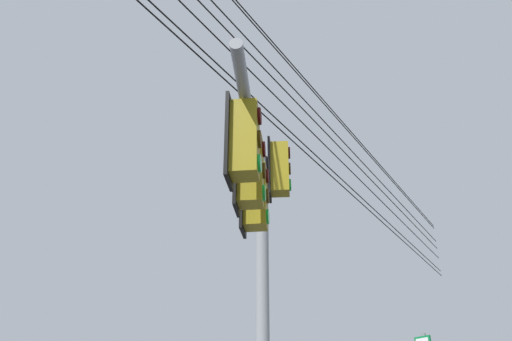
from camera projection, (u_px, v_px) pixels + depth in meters
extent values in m
cylinder|color=gray|center=(263.00, 334.00, 7.92)|extent=(0.20, 0.20, 5.80)
cylinder|color=gray|center=(252.00, 141.00, 7.15)|extent=(1.84, 3.55, 0.14)
cube|color=olive|center=(280.00, 169.00, 9.10)|extent=(0.40, 0.40, 0.90)
cube|color=black|center=(270.00, 169.00, 9.11)|extent=(0.23, 0.41, 1.04)
cylinder|color=#360503|center=(289.00, 153.00, 9.23)|extent=(0.12, 0.19, 0.20)
cylinder|color=#3C2703|center=(290.00, 169.00, 9.09)|extent=(0.12, 0.19, 0.20)
cylinder|color=green|center=(290.00, 185.00, 8.96)|extent=(0.12, 0.19, 0.20)
cube|color=olive|center=(244.00, 170.00, 9.14)|extent=(0.40, 0.40, 0.90)
cube|color=black|center=(254.00, 170.00, 9.13)|extent=(0.23, 0.41, 1.04)
cylinder|color=#360503|center=(235.00, 155.00, 9.29)|extent=(0.12, 0.19, 0.20)
cylinder|color=#3C2703|center=(234.00, 171.00, 9.16)|extent=(0.12, 0.19, 0.20)
cylinder|color=green|center=(234.00, 187.00, 9.02)|extent=(0.12, 0.19, 0.20)
cube|color=olive|center=(256.00, 197.00, 7.41)|extent=(0.41, 0.41, 0.90)
cube|color=black|center=(243.00, 197.00, 7.43)|extent=(0.25, 0.40, 1.04)
cylinder|color=#360503|center=(267.00, 176.00, 7.52)|extent=(0.12, 0.19, 0.20)
cylinder|color=#3C2703|center=(268.00, 196.00, 7.39)|extent=(0.12, 0.19, 0.20)
cylinder|color=green|center=(268.00, 217.00, 7.25)|extent=(0.12, 0.19, 0.20)
cube|color=olive|center=(251.00, 171.00, 6.72)|extent=(0.40, 0.40, 0.90)
cube|color=black|center=(237.00, 172.00, 6.74)|extent=(0.24, 0.41, 1.04)
cylinder|color=#360503|center=(264.00, 149.00, 6.84)|extent=(0.12, 0.19, 0.20)
cylinder|color=#3C2703|center=(264.00, 171.00, 6.70)|extent=(0.12, 0.19, 0.20)
cylinder|color=green|center=(264.00, 193.00, 6.57)|extent=(0.12, 0.19, 0.20)
cube|color=olive|center=(245.00, 140.00, 6.03)|extent=(0.41, 0.41, 0.90)
cube|color=black|center=(230.00, 141.00, 6.05)|extent=(0.25, 0.41, 1.04)
cylinder|color=#360503|center=(259.00, 116.00, 6.15)|extent=(0.12, 0.19, 0.20)
cylinder|color=#3C2703|center=(260.00, 139.00, 6.01)|extent=(0.12, 0.19, 0.20)
cylinder|color=green|center=(260.00, 163.00, 5.88)|extent=(0.12, 0.19, 0.20)
cylinder|color=black|center=(290.00, 138.00, 10.47)|extent=(18.92, 14.64, 0.47)
cylinder|color=black|center=(290.00, 131.00, 10.55)|extent=(18.92, 14.64, 0.47)
cylinder|color=black|center=(289.00, 109.00, 10.77)|extent=(18.92, 14.64, 0.47)
cylinder|color=black|center=(288.00, 94.00, 10.93)|extent=(18.92, 14.64, 0.47)
cylinder|color=black|center=(288.00, 83.00, 11.06)|extent=(18.92, 14.64, 0.47)
cylinder|color=black|center=(287.00, 62.00, 11.29)|extent=(18.92, 14.64, 0.47)
cylinder|color=black|center=(287.00, 59.00, 11.33)|extent=(18.92, 14.64, 0.47)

